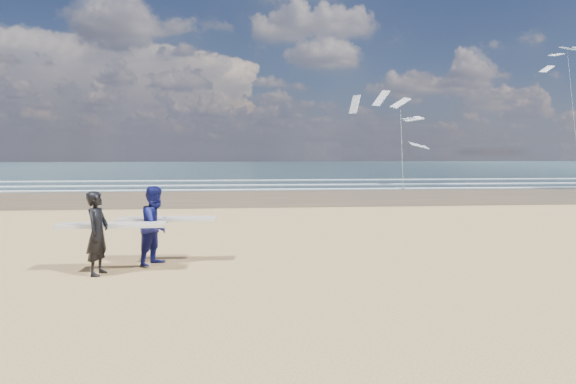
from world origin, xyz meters
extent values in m
cube|color=brown|center=(20.00, 18.00, 0.01)|extent=(220.00, 12.00, 0.01)
cube|color=#182E36|center=(20.00, 72.00, 0.01)|extent=(220.00, 100.00, 0.02)
cube|color=white|center=(20.00, 22.80, 0.05)|extent=(220.00, 0.50, 0.05)
cube|color=white|center=(20.00, 27.50, 0.05)|extent=(220.00, 0.50, 0.05)
cube|color=white|center=(20.00, 34.00, 0.05)|extent=(220.00, 0.50, 0.05)
imported|color=black|center=(-0.87, -0.19, 0.86)|extent=(0.52, 0.69, 1.71)
cube|color=silver|center=(-0.67, 0.16, 0.97)|extent=(2.20, 0.53, 0.07)
imported|color=#0E1151|center=(0.16, 0.68, 0.87)|extent=(0.99, 1.06, 1.75)
cube|color=silver|center=(0.36, 1.03, 0.97)|extent=(2.21, 0.57, 0.07)
cube|color=slate|center=(13.07, 22.53, 0.05)|extent=(0.12, 0.12, 0.10)
camera|label=1|loc=(1.95, -10.81, 2.50)|focal=32.00mm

